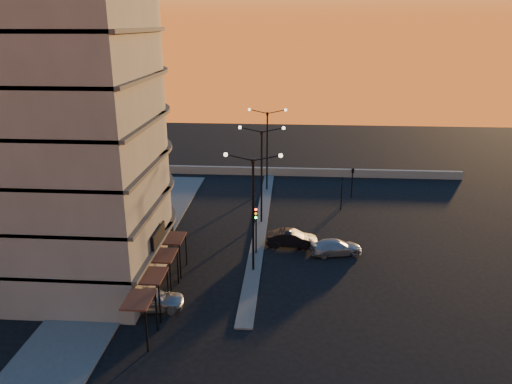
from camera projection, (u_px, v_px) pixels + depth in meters
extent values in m
plane|color=black|center=(253.00, 271.00, 39.12)|extent=(120.00, 120.00, 0.00)
cube|color=#4C4C4A|center=(137.00, 244.00, 43.61)|extent=(5.00, 40.00, 0.12)
cube|color=#4C4C4A|center=(261.00, 222.00, 48.54)|extent=(1.20, 36.00, 0.12)
cube|color=slate|center=(285.00, 172.00, 63.37)|extent=(44.00, 0.50, 1.00)
cylinder|color=#6A665D|center=(72.00, 105.00, 37.97)|extent=(14.00, 14.00, 25.00)
cube|color=#6A665D|center=(40.00, 117.00, 33.25)|extent=(14.00, 10.00, 25.00)
cylinder|color=black|center=(88.00, 236.00, 41.47)|extent=(14.16, 14.16, 2.40)
cube|color=black|center=(159.00, 236.00, 36.55)|extent=(0.15, 3.20, 1.20)
cylinder|color=black|center=(253.00, 217.00, 37.67)|extent=(0.18, 0.18, 9.00)
cube|color=black|center=(253.00, 161.00, 36.26)|extent=(0.25, 0.25, 0.35)
sphere|color=#FFE5B2|center=(226.00, 155.00, 36.26)|extent=(0.32, 0.32, 0.32)
sphere|color=#FFE5B2|center=(281.00, 156.00, 35.98)|extent=(0.32, 0.32, 0.32)
cylinder|color=black|center=(262.00, 178.00, 47.12)|extent=(0.18, 0.18, 9.00)
cube|color=black|center=(262.00, 133.00, 45.70)|extent=(0.25, 0.25, 0.35)
sphere|color=#FFE5B2|center=(240.00, 127.00, 45.70)|extent=(0.32, 0.32, 0.32)
sphere|color=#FFE5B2|center=(284.00, 128.00, 45.42)|extent=(0.32, 0.32, 0.32)
cylinder|color=black|center=(267.00, 152.00, 56.56)|extent=(0.18, 0.18, 9.00)
cube|color=black|center=(267.00, 114.00, 55.15)|extent=(0.25, 0.25, 0.35)
sphere|color=#FFE5B2|center=(249.00, 110.00, 55.14)|extent=(0.32, 0.32, 0.32)
sphere|color=#FFE5B2|center=(286.00, 110.00, 54.86)|extent=(0.32, 0.32, 0.32)
cylinder|color=black|center=(256.00, 236.00, 41.44)|extent=(0.12, 0.12, 3.20)
cube|color=black|center=(256.00, 213.00, 40.58)|extent=(0.28, 0.16, 1.00)
sphere|color=#FF0C05|center=(256.00, 210.00, 40.37)|extent=(0.20, 0.20, 0.20)
sphere|color=orange|center=(256.00, 214.00, 40.48)|extent=(0.20, 0.20, 0.20)
sphere|color=#0CFF26|center=(256.00, 218.00, 40.60)|extent=(0.20, 0.20, 0.20)
cylinder|color=black|center=(341.00, 197.00, 51.33)|extent=(0.12, 0.12, 2.80)
imported|color=black|center=(342.00, 181.00, 50.75)|extent=(0.13, 0.16, 0.80)
cylinder|color=black|center=(352.00, 186.00, 55.01)|extent=(0.12, 0.12, 2.80)
imported|color=black|center=(353.00, 170.00, 54.43)|extent=(0.42, 1.99, 0.80)
imported|color=#979B9E|center=(150.00, 299.00, 33.62)|extent=(4.68, 2.39, 1.53)
imported|color=black|center=(292.00, 239.00, 43.18)|extent=(4.41, 1.72, 1.43)
imported|color=#95969C|center=(336.00, 247.00, 41.73)|extent=(4.66, 2.73, 1.27)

